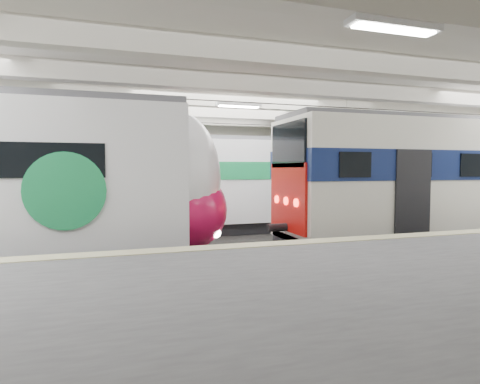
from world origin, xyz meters
name	(u,v)px	position (x,y,z in m)	size (l,w,h in m)	color
station_hall	(282,149)	(0.00, -1.74, 3.24)	(36.00, 24.00, 5.75)	black
older_rer	(459,180)	(7.67, 0.00, 2.35)	(13.57, 3.00, 4.47)	silver
far_train	(119,184)	(-3.93, 5.50, 2.13)	(12.73, 2.61, 4.11)	white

